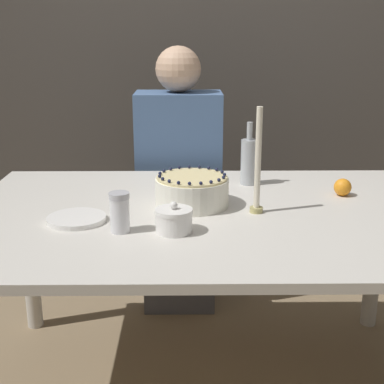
{
  "coord_description": "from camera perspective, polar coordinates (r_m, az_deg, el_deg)",
  "views": [
    {
      "loc": [
        -0.07,
        -1.73,
        1.31
      ],
      "look_at": [
        -0.05,
        0.06,
        0.78
      ],
      "focal_mm": 50.0,
      "sensor_mm": 36.0,
      "label": 1
    }
  ],
  "objects": [
    {
      "name": "wall_behind",
      "position": [
        3.13,
        0.73,
        16.45
      ],
      "size": [
        8.0,
        0.05,
        2.6
      ],
      "color": "#4C4742",
      "rests_on": "ground_plane"
    },
    {
      "name": "dining_table",
      "position": [
        1.85,
        1.65,
        -4.58
      ],
      "size": [
        1.68,
        1.1,
        0.73
      ],
      "color": "beige",
      "rests_on": "ground_plane"
    },
    {
      "name": "cake",
      "position": [
        1.87,
        0.0,
        0.12
      ],
      "size": [
        0.26,
        0.26,
        0.12
      ],
      "color": "white",
      "rests_on": "dining_table"
    },
    {
      "name": "sugar_bowl",
      "position": [
        1.63,
        -1.95,
        -3.02
      ],
      "size": [
        0.12,
        0.12,
        0.1
      ],
      "color": "white",
      "rests_on": "dining_table"
    },
    {
      "name": "sugar_shaker",
      "position": [
        1.63,
        -7.72,
        -2.14
      ],
      "size": [
        0.06,
        0.06,
        0.12
      ],
      "color": "white",
      "rests_on": "dining_table"
    },
    {
      "name": "plate_stack",
      "position": [
        1.77,
        -12.21,
        -2.81
      ],
      "size": [
        0.19,
        0.19,
        0.02
      ],
      "color": "white",
      "rests_on": "dining_table"
    },
    {
      "name": "candle",
      "position": [
        1.78,
        7.02,
        2.45
      ],
      "size": [
        0.05,
        0.05,
        0.36
      ],
      "color": "tan",
      "rests_on": "dining_table"
    },
    {
      "name": "bottle",
      "position": [
        2.14,
        6.08,
        3.34
      ],
      "size": [
        0.06,
        0.06,
        0.25
      ],
      "color": "#B2B7BC",
      "rests_on": "dining_table"
    },
    {
      "name": "orange_fruit_0",
      "position": [
        2.07,
        15.77,
        0.5
      ],
      "size": [
        0.06,
        0.06,
        0.06
      ],
      "color": "orange",
      "rests_on": "dining_table"
    },
    {
      "name": "person_man_blue_shirt",
      "position": [
        2.59,
        -1.38,
        -0.43
      ],
      "size": [
        0.4,
        0.34,
        1.26
      ],
      "rotation": [
        0.0,
        0.0,
        3.14
      ],
      "color": "#595960",
      "rests_on": "ground_plane"
    }
  ]
}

